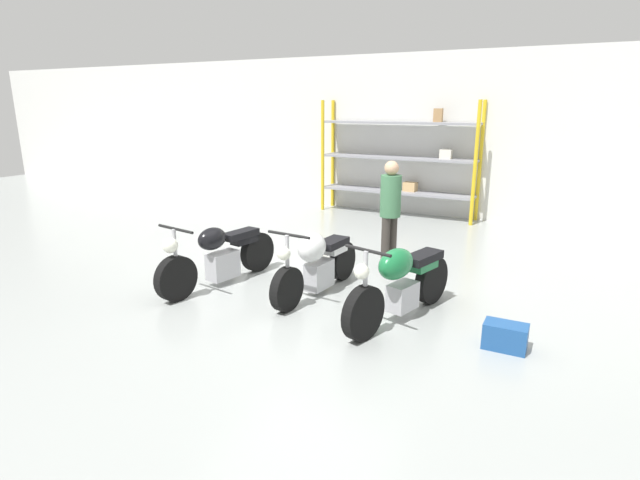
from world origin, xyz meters
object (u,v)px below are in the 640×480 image
Objects in this scene: shelving_rack at (400,158)px; motorcycle_black at (219,256)px; motorcycle_white at (317,263)px; toolbox at (505,336)px; person_browsing at (390,206)px; motorcycle_green at (401,282)px.

motorcycle_black is (-0.75, -5.62, -0.89)m from shelving_rack.
motorcycle_black is at bearing -72.14° from motorcycle_white.
shelving_rack reaches higher than toolbox.
motorcycle_black is 1.27× the size of person_browsing.
toolbox is (1.22, -0.21, -0.33)m from motorcycle_green.
shelving_rack reaches higher than motorcycle_white.
motorcycle_green reaches higher than toolbox.
person_browsing is at bearing -73.63° from shelving_rack.
motorcycle_black is 3.90m from toolbox.
motorcycle_white is at bearing 112.26° from motorcycle_black.
toolbox is at bearing 153.84° from person_browsing.
shelving_rack is at bearing -145.91° from motorcycle_green.
motorcycle_black is at bearing 64.95° from person_browsing.
shelving_rack is 3.91m from person_browsing.
motorcycle_green is 1.20× the size of person_browsing.
motorcycle_green is at bearing 133.01° from person_browsing.
toolbox is (2.04, -2.07, -0.84)m from person_browsing.
shelving_rack is at bearing -54.27° from person_browsing.
shelving_rack is 1.87× the size of motorcycle_white.
motorcycle_white reaches higher than motorcycle_black.
motorcycle_black is 2.66m from motorcycle_green.
motorcycle_white is 4.41× the size of toolbox.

